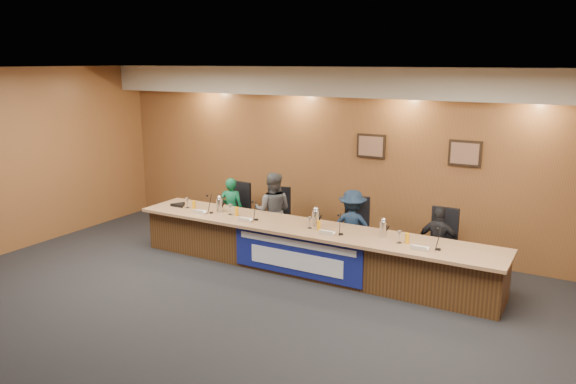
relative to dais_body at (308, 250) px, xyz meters
name	(u,v)px	position (x,y,z in m)	size (l,w,h in m)	color
floor	(220,331)	(0.00, -2.40, -0.35)	(10.00, 10.00, 0.00)	black
ceiling	(212,70)	(0.00, -2.40, 2.85)	(10.00, 8.00, 0.04)	silver
wall_back	(350,158)	(0.00, 1.60, 1.25)	(10.00, 0.04, 3.20)	brown
soffit	(346,82)	(0.00, 1.35, 2.60)	(10.00, 0.50, 0.50)	beige
dais_body	(308,250)	(0.00, 0.00, 0.00)	(6.00, 0.80, 0.70)	#462B14
dais_top	(307,228)	(0.00, -0.05, 0.38)	(6.10, 0.95, 0.05)	#99704B
banner	(296,256)	(0.00, -0.41, 0.03)	(2.20, 0.02, 0.65)	navy
banner_text_upper	(296,244)	(0.00, -0.43, 0.23)	(2.00, 0.01, 0.10)	silver
banner_text_lower	(296,261)	(0.00, -0.43, -0.05)	(1.60, 0.01, 0.28)	silver
wall_photo_left	(371,146)	(0.40, 1.57, 1.50)	(0.52, 0.04, 0.42)	black
wall_photo_right	(465,153)	(2.00, 1.57, 1.50)	(0.52, 0.04, 0.42)	black
panelist_a	(231,210)	(-1.96, 0.66, 0.25)	(0.44, 0.29, 1.21)	#0C5432
panelist_b	(273,211)	(-1.06, 0.66, 0.35)	(0.68, 0.53, 1.40)	#48494D
panelist_c	(352,227)	(0.47, 0.66, 0.28)	(0.81, 0.46, 1.25)	#112036
panelist_d	(438,243)	(1.89, 0.66, 0.23)	(0.68, 0.28, 1.16)	black
office_chair_a	(235,215)	(-1.96, 0.76, 0.13)	(0.48, 0.48, 0.08)	black
office_chair_b	(276,221)	(-1.06, 0.76, 0.13)	(0.48, 0.48, 0.08)	black
office_chair_c	(354,234)	(0.47, 0.76, 0.13)	(0.48, 0.48, 0.08)	black
office_chair_d	(440,248)	(1.89, 0.76, 0.13)	(0.48, 0.48, 0.08)	black
nameplate_a	(198,211)	(-1.97, -0.29, 0.45)	(0.24, 0.06, 0.09)	white
microphone_a	(211,213)	(-1.80, -0.15, 0.41)	(0.07, 0.07, 0.02)	black
juice_glass_a	(194,205)	(-2.23, -0.08, 0.47)	(0.06, 0.06, 0.15)	#EF9F0A
water_glass_a	(187,203)	(-2.39, -0.07, 0.49)	(0.08, 0.08, 0.18)	silver
nameplate_b	(244,219)	(-1.03, -0.32, 0.45)	(0.24, 0.06, 0.09)	white
microphone_b	(256,219)	(-0.90, -0.13, 0.41)	(0.07, 0.07, 0.02)	black
juice_glass_b	(237,211)	(-1.33, -0.07, 0.47)	(0.06, 0.06, 0.15)	#EF9F0A
water_glass_b	(230,210)	(-1.47, -0.07, 0.49)	(0.08, 0.08, 0.18)	silver
nameplate_c	(326,232)	(0.45, -0.31, 0.45)	(0.24, 0.06, 0.09)	white
microphone_c	(341,234)	(0.64, -0.17, 0.41)	(0.07, 0.07, 0.02)	black
juice_glass_c	(319,226)	(0.24, -0.13, 0.47)	(0.06, 0.06, 0.15)	#EF9F0A
water_glass_c	(310,223)	(0.07, -0.11, 0.49)	(0.08, 0.08, 0.18)	silver
nameplate_d	(419,248)	(1.87, -0.31, 0.45)	(0.24, 0.06, 0.09)	white
microphone_d	(438,249)	(2.10, -0.15, 0.41)	(0.07, 0.07, 0.02)	black
juice_glass_d	(407,238)	(1.63, -0.08, 0.47)	(0.06, 0.06, 0.15)	#EF9F0A
water_glass_d	(399,237)	(1.52, -0.12, 0.49)	(0.08, 0.08, 0.18)	silver
carafe_left	(220,205)	(-1.73, 0.00, 0.51)	(0.12, 0.12, 0.23)	silver
carafe_mid	(316,218)	(0.10, 0.05, 0.52)	(0.13, 0.13, 0.25)	silver
carafe_right	(383,229)	(1.22, 0.05, 0.52)	(0.11, 0.11, 0.23)	silver
speakerphone	(179,205)	(-2.59, -0.06, 0.43)	(0.32, 0.32, 0.05)	black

